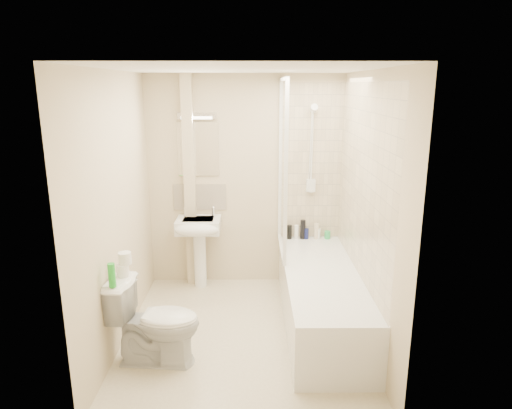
{
  "coord_description": "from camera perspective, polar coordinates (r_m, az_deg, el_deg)",
  "views": [
    {
      "loc": [
        0.09,
        -3.84,
        2.27
      ],
      "look_at": [
        0.12,
        0.2,
        1.21
      ],
      "focal_mm": 32.0,
      "sensor_mm": 36.0,
      "label": 1
    }
  ],
  "objects": [
    {
      "name": "floor",
      "position": [
        4.47,
        -1.57,
        -15.9
      ],
      "size": [
        2.5,
        2.5,
        0.0
      ],
      "primitive_type": "plane",
      "color": "beige",
      "rests_on": "ground"
    },
    {
      "name": "wall_back",
      "position": [
        5.21,
        -1.4,
        2.8
      ],
      "size": [
        2.2,
        0.02,
        2.4
      ],
      "primitive_type": "cube",
      "color": "beige",
      "rests_on": "ground"
    },
    {
      "name": "wall_left",
      "position": [
        4.16,
        -17.0,
        -0.89
      ],
      "size": [
        0.02,
        2.5,
        2.4
      ],
      "primitive_type": "cube",
      "color": "beige",
      "rests_on": "ground"
    },
    {
      "name": "wall_right",
      "position": [
        4.12,
        13.81,
        -0.84
      ],
      "size": [
        0.02,
        2.5,
        2.4
      ],
      "primitive_type": "cube",
      "color": "beige",
      "rests_on": "ground"
    },
    {
      "name": "ceiling",
      "position": [
        3.85,
        -1.83,
        16.58
      ],
      "size": [
        2.2,
        2.5,
        0.02
      ],
      "primitive_type": "cube",
      "color": "white",
      "rests_on": "wall_back"
    },
    {
      "name": "tile_back",
      "position": [
        5.19,
        6.92,
        5.19
      ],
      "size": [
        0.7,
        0.01,
        1.75
      ],
      "primitive_type": "cube",
      "color": "beige",
      "rests_on": "wall_back"
    },
    {
      "name": "tile_right",
      "position": [
        4.25,
        13.19,
        2.8
      ],
      "size": [
        0.01,
        2.1,
        1.75
      ],
      "primitive_type": "cube",
      "color": "beige",
      "rests_on": "wall_right"
    },
    {
      "name": "pipe_boxing",
      "position": [
        5.2,
        -8.27,
        2.62
      ],
      "size": [
        0.12,
        0.12,
        2.4
      ],
      "primitive_type": "cube",
      "color": "beige",
      "rests_on": "ground"
    },
    {
      "name": "splashback",
      "position": [
        5.27,
        -7.05,
        0.94
      ],
      "size": [
        0.6,
        0.02,
        0.3
      ],
      "primitive_type": "cube",
      "color": "beige",
      "rests_on": "wall_back"
    },
    {
      "name": "mirror",
      "position": [
        5.17,
        -7.25,
        6.87
      ],
      "size": [
        0.46,
        0.01,
        0.6
      ],
      "primitive_type": "cube",
      "color": "white",
      "rests_on": "wall_back"
    },
    {
      "name": "strip_light",
      "position": [
        5.11,
        -7.41,
        10.95
      ],
      "size": [
        0.42,
        0.07,
        0.07
      ],
      "primitive_type": "cube",
      "color": "silver",
      "rests_on": "wall_back"
    },
    {
      "name": "bathtub",
      "position": [
        4.55,
        8.12,
        -11.3
      ],
      "size": [
        0.7,
        2.1,
        0.55
      ],
      "color": "white",
      "rests_on": "ground"
    },
    {
      "name": "shower_screen",
      "position": [
        4.73,
        3.37,
        4.64
      ],
      "size": [
        0.04,
        0.92,
        1.8
      ],
      "color": "white",
      "rests_on": "bathtub"
    },
    {
      "name": "shower_fixture",
      "position": [
        5.13,
        7.0,
        6.44
      ],
      "size": [
        0.1,
        0.16,
        0.99
      ],
      "color": "white",
      "rests_on": "wall_back"
    },
    {
      "name": "pedestal_sink",
      "position": [
        5.15,
        -7.21,
        -3.65
      ],
      "size": [
        0.49,
        0.46,
        0.94
      ],
      "color": "white",
      "rests_on": "ground"
    },
    {
      "name": "bottle_black_a",
      "position": [
        5.28,
        4.2,
        -3.45
      ],
      "size": [
        0.06,
        0.06,
        0.16
      ],
      "primitive_type": "cylinder",
      "color": "black",
      "rests_on": "bathtub"
    },
    {
      "name": "bottle_white_a",
      "position": [
        5.29,
        5.07,
        -3.44
      ],
      "size": [
        0.05,
        0.05,
        0.16
      ],
      "primitive_type": "cylinder",
      "color": "white",
      "rests_on": "bathtub"
    },
    {
      "name": "bottle_black_b",
      "position": [
        5.29,
        5.88,
        -3.13
      ],
      "size": [
        0.06,
        0.06,
        0.22
      ],
      "primitive_type": "cylinder",
      "color": "black",
      "rests_on": "bathtub"
    },
    {
      "name": "bottle_blue",
      "position": [
        5.31,
        6.28,
        -3.64
      ],
      "size": [
        0.06,
        0.06,
        0.12
      ],
      "primitive_type": "cylinder",
      "color": "navy",
      "rests_on": "bathtub"
    },
    {
      "name": "bottle_cream",
      "position": [
        5.32,
        7.57,
        -3.33
      ],
      "size": [
        0.06,
        0.06,
        0.18
      ],
      "primitive_type": "cylinder",
      "color": "beige",
      "rests_on": "bathtub"
    },
    {
      "name": "bottle_white_b",
      "position": [
        5.33,
        7.77,
        -3.63
      ],
      "size": [
        0.05,
        0.05,
        0.12
      ],
      "primitive_type": "cylinder",
      "color": "white",
      "rests_on": "bathtub"
    },
    {
      "name": "bottle_green",
      "position": [
        5.35,
        8.92,
        -3.78
      ],
      "size": [
        0.07,
        0.07,
        0.09
      ],
      "primitive_type": "cylinder",
      "color": "#32C25E",
      "rests_on": "bathtub"
    },
    {
      "name": "toilet",
      "position": [
        4.0,
        -12.41,
        -14.05
      ],
      "size": [
        0.54,
        0.8,
        0.74
      ],
      "primitive_type": "imported",
      "rotation": [
        0.0,
        0.0,
        1.48
      ],
      "color": "white",
      "rests_on": "ground"
    },
    {
      "name": "toilet_roll_lower",
      "position": [
        3.95,
        -16.32,
        -7.92
      ],
      "size": [
        0.1,
        0.1,
        0.1
      ],
      "primitive_type": "cylinder",
      "color": "white",
      "rests_on": "toilet"
    },
    {
      "name": "toilet_roll_upper",
      "position": [
        3.92,
        -16.07,
        -6.47
      ],
      "size": [
        0.11,
        0.11,
        0.1
      ],
      "primitive_type": "cylinder",
      "color": "white",
      "rests_on": "toilet_roll_lower"
    },
    {
      "name": "green_bottle",
      "position": [
        3.76,
        -17.58,
        -8.44
      ],
      "size": [
        0.06,
        0.06,
        0.19
      ],
      "primitive_type": "cylinder",
      "color": "green",
      "rests_on": "toilet"
    }
  ]
}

